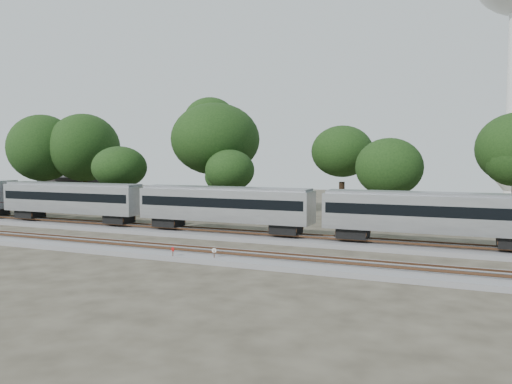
{
  "coord_description": "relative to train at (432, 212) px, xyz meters",
  "views": [
    {
      "loc": [
        23.79,
        -39.16,
        8.14
      ],
      "look_at": [
        5.33,
        5.0,
        4.73
      ],
      "focal_mm": 35.0,
      "sensor_mm": 36.0,
      "label": 1
    }
  ],
  "objects": [
    {
      "name": "ground",
      "position": [
        -21.31,
        -6.0,
        -3.34
      ],
      "size": [
        160.0,
        160.0,
        0.0
      ],
      "primitive_type": "plane",
      "color": "#383328",
      "rests_on": "ground"
    },
    {
      "name": "track_far",
      "position": [
        -21.31,
        -0.0,
        -3.13
      ],
      "size": [
        160.0,
        5.0,
        0.73
      ],
      "color": "slate",
      "rests_on": "ground"
    },
    {
      "name": "track_near",
      "position": [
        -21.31,
        -10.0,
        -3.13
      ],
      "size": [
        160.0,
        5.0,
        0.73
      ],
      "color": "slate",
      "rests_on": "ground"
    },
    {
      "name": "train",
      "position": [
        0.0,
        0.0,
        0.0
      ],
      "size": [
        134.66,
        3.29,
        4.84
      ],
      "color": "silver",
      "rests_on": "ground"
    },
    {
      "name": "switch_stand_red",
      "position": [
        -18.26,
        -12.32,
        -2.63
      ],
      "size": [
        0.34,
        0.17,
        1.11
      ],
      "rotation": [
        0.0,
        0.0,
        -0.41
      ],
      "color": "#512D19",
      "rests_on": "ground"
    },
    {
      "name": "switch_stand_white",
      "position": [
        -15.06,
        -11.54,
        -2.61
      ],
      "size": [
        0.36,
        0.12,
        1.14
      ],
      "rotation": [
        0.0,
        0.0,
        0.24
      ],
      "color": "#512D19",
      "rests_on": "ground"
    },
    {
      "name": "switch_lever",
      "position": [
        -15.56,
        -12.0,
        -3.19
      ],
      "size": [
        0.56,
        0.43,
        0.3
      ],
      "primitive_type": "cube",
      "rotation": [
        0.0,
        0.0,
        -0.29
      ],
      "color": "#512D19",
      "rests_on": "ground"
    },
    {
      "name": "brick_building",
      "position": [
        -57.07,
        19.46,
        -0.94
      ],
      "size": [
        10.43,
        7.75,
        4.76
      ],
      "rotation": [
        0.0,
        0.0,
        -0.08
      ],
      "color": "maroon",
      "rests_on": "ground"
    },
    {
      "name": "tree_0",
      "position": [
        -55.09,
        10.84,
        6.04
      ],
      "size": [
        9.55,
        9.55,
        13.46
      ],
      "color": "black",
      "rests_on": "ground"
    },
    {
      "name": "tree_1",
      "position": [
        -49.65,
        13.47,
        6.08
      ],
      "size": [
        9.59,
        9.59,
        13.52
      ],
      "color": "black",
      "rests_on": "ground"
    },
    {
      "name": "tree_2",
      "position": [
        -39.12,
        8.08,
        3.36
      ],
      "size": [
        6.84,
        6.84,
        9.64
      ],
      "color": "black",
      "rests_on": "ground"
    },
    {
      "name": "tree_3",
      "position": [
        -28.58,
        15.06,
        7.12
      ],
      "size": [
        10.64,
        10.64,
        15.0
      ],
      "color": "black",
      "rests_on": "ground"
    },
    {
      "name": "tree_4",
      "position": [
        -24.23,
        10.38,
        3.07
      ],
      "size": [
        6.54,
        6.54,
        9.22
      ],
      "color": "black",
      "rests_on": "ground"
    },
    {
      "name": "tree_5",
      "position": [
        -12.63,
        20.85,
        5.46
      ],
      "size": [
        8.96,
        8.96,
        12.64
      ],
      "color": "black",
      "rests_on": "ground"
    },
    {
      "name": "tree_6",
      "position": [
        -5.44,
        13.08,
        3.56
      ],
      "size": [
        7.03,
        7.03,
        9.92
      ],
      "color": "black",
      "rests_on": "ground"
    }
  ]
}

